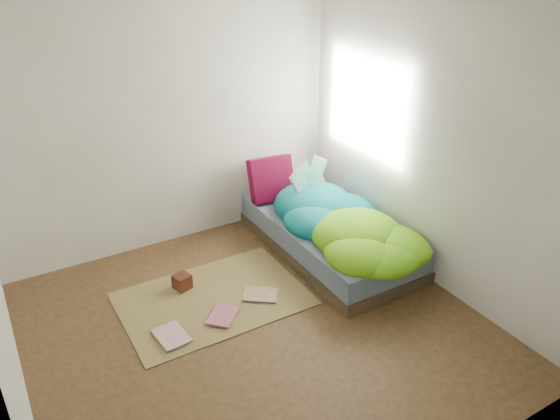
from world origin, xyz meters
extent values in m
cube|color=#3B2B16|center=(0.00, 0.00, 0.00)|extent=(3.50, 3.50, 0.00)
cube|color=beige|center=(0.00, 1.75, 1.30)|extent=(3.50, 0.04, 2.60)
cube|color=beige|center=(0.00, -1.75, 1.30)|extent=(3.50, 0.04, 2.60)
cube|color=beige|center=(1.75, 0.00, 1.30)|extent=(0.04, 3.50, 2.60)
cube|color=white|center=(1.74, 0.90, 1.40)|extent=(0.01, 1.00, 1.20)
cube|color=#3C2F21|center=(1.22, 0.72, 0.06)|extent=(1.00, 2.00, 0.12)
cube|color=slate|center=(1.22, 0.72, 0.23)|extent=(0.98, 1.96, 0.22)
cube|color=brown|center=(-0.15, 0.55, 0.01)|extent=(1.60, 1.10, 0.01)
cube|color=white|center=(1.31, 1.51, 0.41)|extent=(0.72, 0.58, 0.14)
cube|color=#4D051F|center=(0.97, 1.46, 0.57)|extent=(0.48, 0.19, 0.47)
cube|color=#3A190D|center=(-0.32, 0.84, 0.08)|extent=(0.17, 0.17, 0.14)
imported|color=silver|center=(-0.77, 0.23, 0.02)|extent=(0.25, 0.33, 0.02)
imported|color=#C5717E|center=(-0.26, 0.34, 0.03)|extent=(0.35, 0.35, 0.03)
imported|color=tan|center=(0.17, 0.28, 0.02)|extent=(0.37, 0.36, 0.02)
camera|label=1|loc=(-1.64, -3.16, 2.95)|focal=35.00mm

